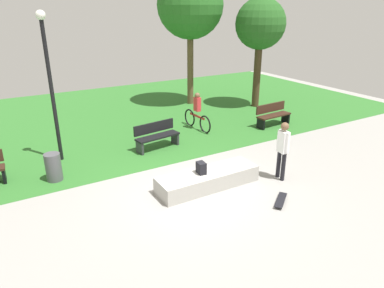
{
  "coord_description": "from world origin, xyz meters",
  "views": [
    {
      "loc": [
        -4.23,
        -7.09,
        4.67
      ],
      "look_at": [
        0.52,
        1.01,
        0.97
      ],
      "focal_mm": 32.88,
      "sensor_mm": 36.0,
      "label": 1
    }
  ],
  "objects_px": {
    "park_bench_far_right": "(157,135)",
    "lamp_post": "(49,75)",
    "tree_broad_elm": "(190,6)",
    "cyclist_on_bicycle": "(197,114)",
    "concrete_ledge": "(208,179)",
    "backpack_on_ledge": "(201,168)",
    "skateboard_by_ledge": "(281,200)",
    "park_bench_by_oak": "(273,114)",
    "trash_bin": "(53,167)",
    "tree_leaning_ash": "(260,25)",
    "skater_performing_trick": "(283,147)"
  },
  "relations": [
    {
      "from": "park_bench_far_right",
      "to": "lamp_post",
      "type": "xyz_separation_m",
      "value": [
        -3.11,
        0.67,
        2.27
      ]
    },
    {
      "from": "tree_broad_elm",
      "to": "cyclist_on_bicycle",
      "type": "height_order",
      "value": "tree_broad_elm"
    },
    {
      "from": "cyclist_on_bicycle",
      "to": "concrete_ledge",
      "type": "bearing_deg",
      "value": -117.78
    },
    {
      "from": "backpack_on_ledge",
      "to": "skateboard_by_ledge",
      "type": "bearing_deg",
      "value": -136.65
    },
    {
      "from": "cyclist_on_bicycle",
      "to": "tree_broad_elm",
      "type": "bearing_deg",
      "value": 63.74
    },
    {
      "from": "park_bench_by_oak",
      "to": "trash_bin",
      "type": "xyz_separation_m",
      "value": [
        -8.8,
        -0.6,
        -0.07
      ]
    },
    {
      "from": "tree_leaning_ash",
      "to": "lamp_post",
      "type": "distance_m",
      "value": 9.96
    },
    {
      "from": "backpack_on_ledge",
      "to": "tree_broad_elm",
      "type": "xyz_separation_m",
      "value": [
        4.29,
        7.96,
        4.07
      ]
    },
    {
      "from": "backpack_on_ledge",
      "to": "skater_performing_trick",
      "type": "bearing_deg",
      "value": -101.9
    },
    {
      "from": "skater_performing_trick",
      "to": "park_bench_far_right",
      "type": "bearing_deg",
      "value": 117.64
    },
    {
      "from": "skateboard_by_ledge",
      "to": "lamp_post",
      "type": "distance_m",
      "value": 7.55
    },
    {
      "from": "cyclist_on_bicycle",
      "to": "skater_performing_trick",
      "type": "bearing_deg",
      "value": -92.73
    },
    {
      "from": "tree_leaning_ash",
      "to": "trash_bin",
      "type": "distance_m",
      "value": 11.24
    },
    {
      "from": "tree_leaning_ash",
      "to": "lamp_post",
      "type": "xyz_separation_m",
      "value": [
        -9.71,
        -1.91,
        -1.09
      ]
    },
    {
      "from": "tree_broad_elm",
      "to": "trash_bin",
      "type": "bearing_deg",
      "value": -144.67
    },
    {
      "from": "backpack_on_ledge",
      "to": "park_bench_far_right",
      "type": "height_order",
      "value": "park_bench_far_right"
    },
    {
      "from": "park_bench_far_right",
      "to": "cyclist_on_bicycle",
      "type": "bearing_deg",
      "value": 25.08
    },
    {
      "from": "backpack_on_ledge",
      "to": "park_bench_far_right",
      "type": "distance_m",
      "value": 3.29
    },
    {
      "from": "skater_performing_trick",
      "to": "tree_leaning_ash",
      "type": "relative_size",
      "value": 0.34
    },
    {
      "from": "tree_broad_elm",
      "to": "backpack_on_ledge",
      "type": "bearing_deg",
      "value": -118.33
    },
    {
      "from": "skateboard_by_ledge",
      "to": "cyclist_on_bicycle",
      "type": "height_order",
      "value": "cyclist_on_bicycle"
    },
    {
      "from": "park_bench_by_oak",
      "to": "tree_leaning_ash",
      "type": "distance_m",
      "value": 4.54
    },
    {
      "from": "concrete_ledge",
      "to": "cyclist_on_bicycle",
      "type": "distance_m",
      "value": 4.96
    },
    {
      "from": "concrete_ledge",
      "to": "lamp_post",
      "type": "height_order",
      "value": "lamp_post"
    },
    {
      "from": "park_bench_far_right",
      "to": "skater_performing_trick",
      "type": "bearing_deg",
      "value": -62.36
    },
    {
      "from": "skateboard_by_ledge",
      "to": "park_bench_by_oak",
      "type": "bearing_deg",
      "value": 49.6
    },
    {
      "from": "backpack_on_ledge",
      "to": "trash_bin",
      "type": "height_order",
      "value": "trash_bin"
    },
    {
      "from": "skater_performing_trick",
      "to": "cyclist_on_bicycle",
      "type": "relative_size",
      "value": 0.94
    },
    {
      "from": "concrete_ledge",
      "to": "skater_performing_trick",
      "type": "xyz_separation_m",
      "value": [
        2.07,
        -0.65,
        0.77
      ]
    },
    {
      "from": "park_bench_far_right",
      "to": "lamp_post",
      "type": "height_order",
      "value": "lamp_post"
    },
    {
      "from": "park_bench_by_oak",
      "to": "tree_leaning_ash",
      "type": "relative_size",
      "value": 0.32
    },
    {
      "from": "park_bench_far_right",
      "to": "cyclist_on_bicycle",
      "type": "height_order",
      "value": "cyclist_on_bicycle"
    },
    {
      "from": "park_bench_by_oak",
      "to": "trash_bin",
      "type": "relative_size",
      "value": 2.0
    },
    {
      "from": "skater_performing_trick",
      "to": "concrete_ledge",
      "type": "bearing_deg",
      "value": 162.53
    },
    {
      "from": "concrete_ledge",
      "to": "backpack_on_ledge",
      "type": "distance_m",
      "value": 0.44
    },
    {
      "from": "lamp_post",
      "to": "trash_bin",
      "type": "xyz_separation_m",
      "value": [
        -0.46,
        -1.42,
        -2.34
      ]
    },
    {
      "from": "tree_leaning_ash",
      "to": "tree_broad_elm",
      "type": "relative_size",
      "value": 0.81
    },
    {
      "from": "skater_performing_trick",
      "to": "trash_bin",
      "type": "xyz_separation_m",
      "value": [
        -5.64,
        3.2,
        -0.59
      ]
    },
    {
      "from": "skater_performing_trick",
      "to": "lamp_post",
      "type": "xyz_separation_m",
      "value": [
        -5.18,
        4.62,
        1.75
      ]
    },
    {
      "from": "lamp_post",
      "to": "trash_bin",
      "type": "distance_m",
      "value": 2.78
    },
    {
      "from": "park_bench_far_right",
      "to": "tree_broad_elm",
      "type": "distance_m",
      "value": 7.5
    },
    {
      "from": "tree_leaning_ash",
      "to": "park_bench_by_oak",
      "type": "bearing_deg",
      "value": -116.61
    },
    {
      "from": "skateboard_by_ledge",
      "to": "backpack_on_ledge",
      "type": "bearing_deg",
      "value": 128.83
    },
    {
      "from": "park_bench_by_oak",
      "to": "park_bench_far_right",
      "type": "relative_size",
      "value": 0.99
    },
    {
      "from": "backpack_on_ledge",
      "to": "tree_broad_elm",
      "type": "distance_m",
      "value": 9.92
    },
    {
      "from": "skateboard_by_ledge",
      "to": "trash_bin",
      "type": "height_order",
      "value": "trash_bin"
    },
    {
      "from": "trash_bin",
      "to": "backpack_on_ledge",
      "type": "bearing_deg",
      "value": -36.95
    },
    {
      "from": "trash_bin",
      "to": "cyclist_on_bicycle",
      "type": "relative_size",
      "value": 0.45
    },
    {
      "from": "concrete_ledge",
      "to": "park_bench_far_right",
      "type": "xyz_separation_m",
      "value": [
        -0.0,
        3.3,
        0.26
      ]
    },
    {
      "from": "skater_performing_trick",
      "to": "park_bench_by_oak",
      "type": "bearing_deg",
      "value": 50.19
    }
  ]
}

